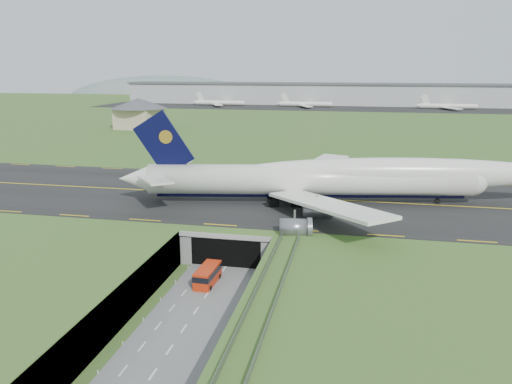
# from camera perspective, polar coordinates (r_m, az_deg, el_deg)

# --- Properties ---
(ground) EXTENTS (900.00, 900.00, 0.00)m
(ground) POSITION_cam_1_polar(r_m,az_deg,el_deg) (78.14, -5.00, -10.83)
(ground) COLOR #366126
(ground) RESTS_ON ground
(airfield_deck) EXTENTS (800.00, 800.00, 6.00)m
(airfield_deck) POSITION_cam_1_polar(r_m,az_deg,el_deg) (76.93, -5.05, -8.80)
(airfield_deck) COLOR gray
(airfield_deck) RESTS_ON ground
(trench_road) EXTENTS (12.00, 75.00, 0.20)m
(trench_road) POSITION_cam_1_polar(r_m,az_deg,el_deg) (71.69, -6.75, -13.21)
(trench_road) COLOR slate
(trench_road) RESTS_ON ground
(taxiway) EXTENTS (800.00, 44.00, 0.18)m
(taxiway) POSITION_cam_1_polar(r_m,az_deg,el_deg) (106.32, -0.04, -0.47)
(taxiway) COLOR black
(taxiway) RESTS_ON airfield_deck
(tunnel_portal) EXTENTS (17.00, 22.30, 6.00)m
(tunnel_portal) POSITION_cam_1_polar(r_m,az_deg,el_deg) (91.88, -2.09, -4.65)
(tunnel_portal) COLOR gray
(tunnel_portal) RESTS_ON ground
(guideway) EXTENTS (3.00, 53.00, 7.05)m
(guideway) POSITION_cam_1_polar(r_m,az_deg,el_deg) (56.78, 0.25, -14.94)
(guideway) COLOR #A8A8A3
(guideway) RESTS_ON ground
(jumbo_jet) EXTENTS (88.67, 57.45, 19.29)m
(jumbo_jet) POSITION_cam_1_polar(r_m,az_deg,el_deg) (100.96, 9.65, 1.51)
(jumbo_jet) COLOR white
(jumbo_jet) RESTS_ON ground
(shuttle_tram) EXTENTS (2.83, 6.84, 2.77)m
(shuttle_tram) POSITION_cam_1_polar(r_m,az_deg,el_deg) (78.66, -5.55, -9.44)
(shuttle_tram) COLOR red
(shuttle_tram) RESTS_ON ground
(service_building) EXTENTS (27.44, 27.44, 13.46)m
(service_building) POSITION_cam_1_polar(r_m,az_deg,el_deg) (229.74, -13.22, 9.05)
(service_building) COLOR #C6B08F
(service_building) RESTS_ON ground
(cargo_terminal) EXTENTS (320.00, 67.00, 15.60)m
(cargo_terminal) POSITION_cam_1_polar(r_m,az_deg,el_deg) (368.26, 8.50, 11.05)
(cargo_terminal) COLOR #B2B2B2
(cargo_terminal) RESTS_ON ground
(distant_hills) EXTENTS (700.00, 91.00, 60.00)m
(distant_hills) POSITION_cam_1_polar(r_m,az_deg,el_deg) (501.04, 16.78, 9.33)
(distant_hills) COLOR slate
(distant_hills) RESTS_ON ground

